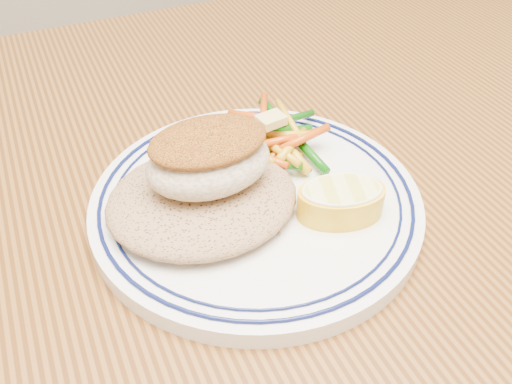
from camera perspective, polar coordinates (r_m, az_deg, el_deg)
The scene contains 7 objects.
dining_table at distance 0.51m, azimuth -3.33°, elevation -13.13°, with size 1.50×0.90×0.75m.
plate at distance 0.45m, azimuth 0.00°, elevation -1.01°, with size 0.26×0.26×0.02m.
rice_pilaf at distance 0.43m, azimuth -5.41°, elevation -0.36°, with size 0.15×0.13×0.03m, color olive.
fish_fillet at distance 0.42m, azimuth -4.76°, elevation 3.48°, with size 0.10×0.07×0.05m.
vegetable_pile at distance 0.49m, azimuth 1.78°, elevation 5.27°, with size 0.11×0.10×0.03m.
butter_pat at distance 0.48m, azimuth 1.52°, elevation 7.21°, with size 0.02×0.02×0.01m, color #EBCF73.
lemon_wedge at distance 0.43m, azimuth 8.48°, elevation -0.79°, with size 0.08×0.08×0.03m.
Camera 1 is at (-0.10, -0.29, 1.06)m, focal length 40.00 mm.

